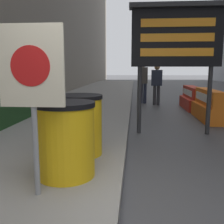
# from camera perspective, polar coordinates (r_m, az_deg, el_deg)

# --- Properties ---
(hedge_strip) EXTENTS (0.90, 4.99, 0.67)m
(hedge_strip) POSITION_cam_1_polar(r_m,az_deg,el_deg) (7.23, -23.15, 0.47)
(hedge_strip) COLOR #1E421E
(hedge_strip) RESTS_ON sidewalk_left
(barrel_drum_foreground) EXTENTS (0.76, 0.76, 0.96)m
(barrel_drum_foreground) POSITION_cam_1_polar(r_m,az_deg,el_deg) (3.39, -10.06, -5.85)
(barrel_drum_foreground) COLOR yellow
(barrel_drum_foreground) RESTS_ON sidewalk_left
(barrel_drum_middle) EXTENTS (0.76, 0.76, 0.96)m
(barrel_drum_middle) POSITION_cam_1_polar(r_m,az_deg,el_deg) (4.22, -7.19, -2.75)
(barrel_drum_middle) COLOR yellow
(barrel_drum_middle) RESTS_ON sidewalk_left
(warning_sign) EXTENTS (0.68, 0.08, 1.81)m
(warning_sign) POSITION_cam_1_polar(r_m,az_deg,el_deg) (2.80, -17.07, 7.05)
(warning_sign) COLOR gray
(warning_sign) RESTS_ON sidewalk_left
(message_board) EXTENTS (2.11, 0.36, 2.92)m
(message_board) POSITION_cam_1_polar(r_m,az_deg,el_deg) (6.24, 13.82, 15.42)
(message_board) COLOR #28282B
(message_board) RESTS_ON ground_plane
(jersey_barrier_orange_near) EXTENTS (0.56, 2.00, 0.91)m
(jersey_barrier_orange_near) POSITION_cam_1_polar(r_m,az_deg,el_deg) (8.31, 20.22, 1.13)
(jersey_barrier_orange_near) COLOR orange
(jersey_barrier_orange_near) RESTS_ON ground_plane
(jersey_barrier_red_striped) EXTENTS (0.64, 1.96, 0.84)m
(jersey_barrier_red_striped) POSITION_cam_1_polar(r_m,az_deg,el_deg) (10.41, 17.09, 2.70)
(jersey_barrier_red_striped) COLOR red
(jersey_barrier_red_striped) RESTS_ON ground_plane
(traffic_cone_mid) EXTENTS (0.42, 0.42, 0.75)m
(traffic_cone_mid) POSITION_cam_1_polar(r_m,az_deg,el_deg) (9.84, 18.04, 2.28)
(traffic_cone_mid) COLOR black
(traffic_cone_mid) RESTS_ON ground_plane
(traffic_light_near_curb) EXTENTS (0.28, 0.44, 4.29)m
(traffic_light_near_curb) POSITION_cam_1_polar(r_m,az_deg,el_deg) (13.74, 6.13, 15.98)
(traffic_light_near_curb) COLOR #2D2D30
(traffic_light_near_curb) RESTS_ON ground_plane
(pedestrian_worker) EXTENTS (0.47, 0.32, 1.69)m
(pedestrian_worker) POSITION_cam_1_polar(r_m,az_deg,el_deg) (11.09, 9.72, 6.61)
(pedestrian_worker) COLOR #333338
(pedestrian_worker) RESTS_ON ground_plane
(pedestrian_passerby) EXTENTS (0.36, 0.52, 1.82)m
(pedestrian_passerby) POSITION_cam_1_polar(r_m,az_deg,el_deg) (11.57, 6.82, 7.17)
(pedestrian_passerby) COLOR #23283D
(pedestrian_passerby) RESTS_ON ground_plane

